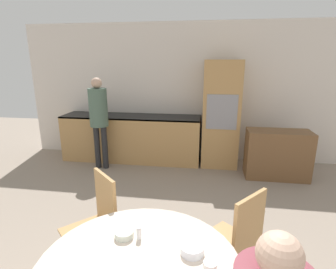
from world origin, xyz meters
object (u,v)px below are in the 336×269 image
Objects in this scene: bowl_centre at (124,234)px; bowl_far at (192,249)px; oven_unit at (221,114)px; chair_far_right at (237,239)px; chair_far_left at (97,220)px; person_standing at (99,113)px; sideboard at (277,154)px; cup at (210,269)px.

bowl_far is at bearing -10.82° from bowl_centre.
chair_far_right is (0.02, -2.93, -0.43)m from oven_unit.
oven_unit is 3.12m from chair_far_left.
bowl_centre is (0.40, -0.44, 0.23)m from chair_far_left.
bowl_far is (1.81, -2.88, -0.26)m from person_standing.
chair_far_left is (-2.11, -2.40, 0.12)m from sideboard.
sideboard is 3.11m from person_standing.
bowl_far is (-0.31, -3.39, -0.20)m from oven_unit.
person_standing is at bearing 155.88° from chair_far_left.
chair_far_right reaches higher than sideboard.
chair_far_left is 0.58× the size of person_standing.
sideboard is 3.31m from cup.
cup is 0.65× the size of bowl_centre.
bowl_far is (-0.34, -0.46, 0.23)m from chair_far_right.
chair_far_right is 0.58× the size of person_standing.
chair_far_left is at bearing 131.99° from bowl_centre.
chair_far_right is at bearing 53.77° from bowl_far.
sideboard is (0.93, -0.46, -0.56)m from oven_unit.
bowl_centre is at bearing -3.95° from chair_far_left.
person_standing is (-0.94, 2.35, 0.49)m from chair_far_left.
person_standing is (-2.14, 2.42, 0.49)m from chair_far_right.
chair_far_left reaches higher than bowl_centre.
oven_unit is at bearing 76.71° from bowl_centre.
sideboard is at bearing 58.98° from bowl_centre.
person_standing is at bearing -166.59° from oven_unit.
bowl_far is (-0.11, 0.16, -0.02)m from cup.
bowl_centre is at bearing -121.02° from sideboard.
oven_unit is 1.18× the size of person_standing.
chair_far_left is 6.36× the size of bowl_far.
bowl_centre is (-0.57, 0.25, -0.02)m from cup.
chair_far_left is at bearing -68.19° from person_standing.
chair_far_left is (-1.18, -2.86, -0.43)m from oven_unit.
cup is at bearing -93.31° from oven_unit.
cup is (-0.20, -3.55, -0.19)m from oven_unit.
chair_far_right is at bearing 40.54° from chair_far_left.
bowl_far reaches higher than bowl_centre.
sideboard is at bearing 69.84° from cup.
person_standing is 12.68× the size of bowl_centre.
chair_far_left reaches higher than bowl_far.
sideboard is 3.33m from bowl_centre.
bowl_centre is at bearing 156.65° from cup.
bowl_far is at bearing -95.27° from oven_unit.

